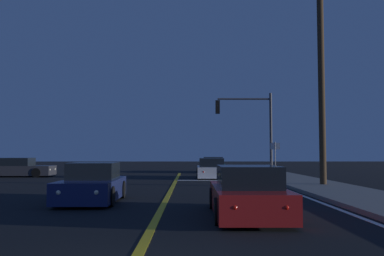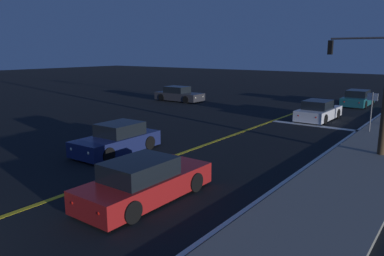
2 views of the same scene
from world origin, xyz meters
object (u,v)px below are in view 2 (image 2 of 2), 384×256
object	(u,v)px
car_side_waiting_navy	(117,140)
car_mid_block_charcoal	(179,95)
car_distant_tail_teal	(358,99)
car_following_oncoming_red	(145,182)
street_sign_corner	(372,106)
traffic_signal_near_right	(366,63)
car_parked_curb_white	(318,111)

from	to	relation	value
car_side_waiting_navy	car_mid_block_charcoal	bearing A→B (deg)	-61.83
car_distant_tail_teal	car_following_oncoming_red	bearing A→B (deg)	-91.11
car_following_oncoming_red	car_side_waiting_navy	xyz separation A→B (m)	(-4.86, 3.30, -0.00)
car_distant_tail_teal	car_side_waiting_navy	distance (m)	22.89
car_side_waiting_navy	street_sign_corner	world-z (taller)	street_sign_corner
street_sign_corner	car_distant_tail_teal	bearing A→B (deg)	105.64
car_side_waiting_navy	traffic_signal_near_right	xyz separation A→B (m)	(7.45, 13.73, 3.24)
car_distant_tail_teal	car_parked_curb_white	distance (m)	8.62
car_mid_block_charcoal	car_parked_curb_white	xyz separation A→B (m)	(13.51, -1.89, -0.00)
car_mid_block_charcoal	car_side_waiting_navy	bearing A→B (deg)	28.70
car_distant_tail_teal	traffic_signal_near_right	size ratio (longest dim) A/B	0.79
car_following_oncoming_red	traffic_signal_near_right	size ratio (longest dim) A/B	0.82
traffic_signal_near_right	car_mid_block_charcoal	bearing A→B (deg)	-6.42
car_parked_curb_white	car_mid_block_charcoal	bearing A→B (deg)	172.80
car_distant_tail_teal	car_parked_curb_white	size ratio (longest dim) A/B	1.01
car_distant_tail_teal	car_parked_curb_white	bearing A→B (deg)	-93.83
street_sign_corner	car_side_waiting_navy	bearing A→B (deg)	-127.87
car_following_oncoming_red	car_parked_curb_white	xyz separation A→B (m)	(-0.10, 16.96, -0.00)
car_parked_curb_white	car_side_waiting_navy	distance (m)	14.46
car_distant_tail_teal	car_parked_curb_white	world-z (taller)	same
traffic_signal_near_right	street_sign_corner	distance (m)	3.74
car_following_oncoming_red	car_distant_tail_teal	world-z (taller)	same
car_following_oncoming_red	car_side_waiting_navy	world-z (taller)	same
car_parked_curb_white	street_sign_corner	world-z (taller)	street_sign_corner
car_side_waiting_navy	street_sign_corner	distance (m)	13.88
car_side_waiting_navy	car_following_oncoming_red	bearing A→B (deg)	144.59
car_mid_block_charcoal	car_following_oncoming_red	size ratio (longest dim) A/B	0.98
car_parked_curb_white	street_sign_corner	xyz separation A→B (m)	(3.74, -2.73, 1.00)
car_mid_block_charcoal	street_sign_corner	xyz separation A→B (m)	(17.25, -4.62, 1.00)
car_following_oncoming_red	car_distant_tail_teal	size ratio (longest dim) A/B	1.04
car_distant_tail_teal	traffic_signal_near_right	world-z (taller)	traffic_signal_near_right
car_distant_tail_teal	car_side_waiting_navy	bearing A→B (deg)	-103.52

